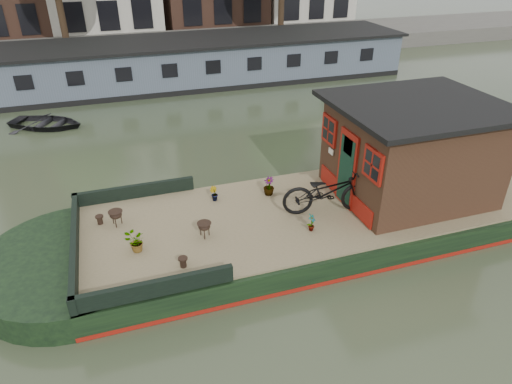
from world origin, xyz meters
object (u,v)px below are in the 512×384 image
object	(u,v)px
brazier_front	(205,230)
bicycle	(327,191)
brazier_rear	(116,218)
dinghy	(46,120)
cabin	(412,149)
potted_plant_a	(312,223)

from	to	relation	value
brazier_front	bicycle	bearing A→B (deg)	1.94
bicycle	brazier_front	distance (m)	3.04
brazier_front	brazier_rear	world-z (taller)	brazier_rear
bicycle	dinghy	distance (m)	12.24
dinghy	bicycle	bearing A→B (deg)	-117.08
cabin	brazier_rear	distance (m)	7.32
potted_plant_a	dinghy	distance (m)	12.38
cabin	bicycle	xyz separation A→B (m)	(-2.36, -0.23, -0.66)
cabin	potted_plant_a	size ratio (longest dim) A/B	9.21
brazier_rear	dinghy	bearing A→B (deg)	103.76
bicycle	potted_plant_a	xyz separation A→B (m)	(-0.68, -0.64, -0.35)
potted_plant_a	brazier_rear	xyz separation A→B (m)	(-4.17, 1.63, -0.03)
cabin	brazier_front	xyz separation A→B (m)	(-5.38, -0.33, -1.05)
cabin	brazier_front	bearing A→B (deg)	-176.44
cabin	bicycle	bearing A→B (deg)	-174.38
potted_plant_a	brazier_rear	distance (m)	4.47
brazier_rear	dinghy	size ratio (longest dim) A/B	0.13
brazier_rear	bicycle	bearing A→B (deg)	-11.57
brazier_front	dinghy	bearing A→B (deg)	111.78
bicycle	dinghy	bearing A→B (deg)	46.01
cabin	bicycle	world-z (taller)	cabin
brazier_rear	potted_plant_a	bearing A→B (deg)	-21.35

